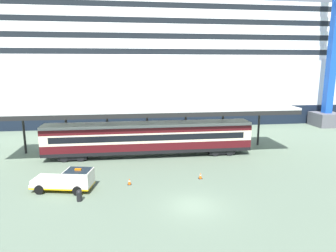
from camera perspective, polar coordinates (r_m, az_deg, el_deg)
The scene contains 8 objects.
ground_plane at distance 24.33m, azimuth 4.87°, elevation -14.93°, with size 400.00×400.00×0.00m, color slate.
cruise_ship at distance 67.18m, azimuth -3.75°, elevation 11.10°, with size 159.09×30.45×30.82m.
platform_canopy at distance 35.78m, azimuth -3.77°, elevation 3.10°, with size 35.56×6.14×5.90m.
train_carriage at distance 35.95m, azimuth -3.66°, elevation -2.21°, with size 24.54×2.81×4.11m.
service_truck at distance 28.01m, azimuth -18.47°, elevation -9.66°, with size 5.50×3.03×2.02m.
traffic_cone_near at distance 28.27m, azimuth -7.37°, elevation -10.46°, with size 0.36×0.36×0.59m.
traffic_cone_mid at distance 29.60m, azimuth 6.20°, elevation -9.40°, with size 0.36×0.36×0.60m.
quay_bollard at distance 25.84m, azimuth -16.57°, elevation -12.49°, with size 0.48×0.48×0.96m.
Camera 1 is at (-4.80, -21.26, 10.81)m, focal length 31.97 mm.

